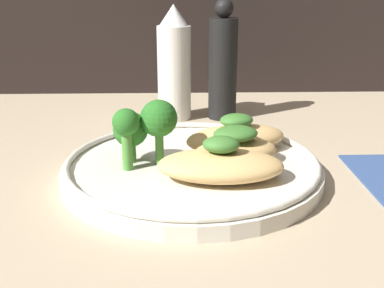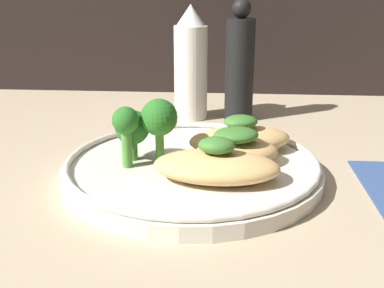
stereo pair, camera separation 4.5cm
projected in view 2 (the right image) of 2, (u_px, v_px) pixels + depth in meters
ground_plane at (192, 182)px, 46.64cm from camera, size 180.00×180.00×1.00cm
plate at (192, 168)px, 46.15cm from camera, size 24.74×24.74×2.00cm
grilled_meat_front at (216, 165)px, 41.92cm from camera, size 11.39×6.72×3.94cm
grilled_meat_middle at (235, 150)px, 45.40cm from camera, size 9.59×7.38×3.68cm
grilled_meat_back at (240, 138)px, 48.70cm from camera, size 11.50×7.83×3.86cm
broccoli_bunch at (142, 124)px, 44.95cm from camera, size 6.14×4.82×6.29cm
sauce_bottle at (191, 65)px, 63.78cm from camera, size 4.44×4.44×15.07cm
pepper_grinder at (240, 66)px, 63.31cm from camera, size 3.78×3.78×15.77cm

